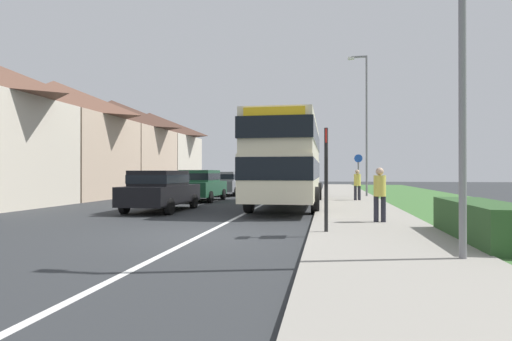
{
  "coord_description": "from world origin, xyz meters",
  "views": [
    {
      "loc": [
        3.02,
        -9.66,
        1.54
      ],
      "look_at": [
        0.54,
        4.73,
        1.6
      ],
      "focal_mm": 28.93,
      "sensor_mm": 36.0,
      "label": 1
    }
  ],
  "objects_px": {
    "double_decker_bus": "(289,159)",
    "street_lamp_mid": "(365,117)",
    "parked_car_black": "(161,189)",
    "bus_stop_sign": "(326,172)",
    "pedestrian_at_stop": "(380,192)",
    "street_lamp_near": "(455,20)",
    "parked_car_dark_green": "(201,184)",
    "cycle_route_sign": "(358,174)",
    "parked_car_grey": "(226,182)",
    "pedestrian_walking_away": "(357,183)"
  },
  "relations": [
    {
      "from": "double_decker_bus",
      "to": "street_lamp_mid",
      "type": "height_order",
      "value": "street_lamp_mid"
    },
    {
      "from": "parked_car_black",
      "to": "bus_stop_sign",
      "type": "relative_size",
      "value": 1.7
    },
    {
      "from": "pedestrian_at_stop",
      "to": "street_lamp_near",
      "type": "relative_size",
      "value": 0.24
    },
    {
      "from": "parked_car_dark_green",
      "to": "pedestrian_at_stop",
      "type": "distance_m",
      "value": 12.07
    },
    {
      "from": "bus_stop_sign",
      "to": "street_lamp_mid",
      "type": "height_order",
      "value": "street_lamp_mid"
    },
    {
      "from": "cycle_route_sign",
      "to": "pedestrian_at_stop",
      "type": "bearing_deg",
      "value": -91.08
    },
    {
      "from": "bus_stop_sign",
      "to": "street_lamp_mid",
      "type": "relative_size",
      "value": 0.31
    },
    {
      "from": "parked_car_grey",
      "to": "bus_stop_sign",
      "type": "bearing_deg",
      "value": -68.39
    },
    {
      "from": "double_decker_bus",
      "to": "street_lamp_near",
      "type": "relative_size",
      "value": 1.48
    },
    {
      "from": "double_decker_bus",
      "to": "street_lamp_mid",
      "type": "xyz_separation_m",
      "value": [
        3.91,
        6.98,
        2.66
      ]
    },
    {
      "from": "street_lamp_mid",
      "to": "parked_car_grey",
      "type": "bearing_deg",
      "value": 171.45
    },
    {
      "from": "street_lamp_near",
      "to": "street_lamp_mid",
      "type": "bearing_deg",
      "value": 89.57
    },
    {
      "from": "parked_car_black",
      "to": "street_lamp_near",
      "type": "height_order",
      "value": "street_lamp_near"
    },
    {
      "from": "street_lamp_near",
      "to": "street_lamp_mid",
      "type": "distance_m",
      "value": 18.0
    },
    {
      "from": "bus_stop_sign",
      "to": "street_lamp_near",
      "type": "distance_m",
      "value": 4.27
    },
    {
      "from": "bus_stop_sign",
      "to": "double_decker_bus",
      "type": "bearing_deg",
      "value": 101.36
    },
    {
      "from": "double_decker_bus",
      "to": "parked_car_black",
      "type": "distance_m",
      "value": 5.73
    },
    {
      "from": "pedestrian_at_stop",
      "to": "street_lamp_mid",
      "type": "distance_m",
      "value": 13.64
    },
    {
      "from": "parked_car_black",
      "to": "parked_car_dark_green",
      "type": "bearing_deg",
      "value": 91.52
    },
    {
      "from": "double_decker_bus",
      "to": "street_lamp_mid",
      "type": "distance_m",
      "value": 8.44
    },
    {
      "from": "parked_car_dark_green",
      "to": "bus_stop_sign",
      "type": "distance_m",
      "value": 12.96
    },
    {
      "from": "parked_car_black",
      "to": "parked_car_grey",
      "type": "bearing_deg",
      "value": 90.58
    },
    {
      "from": "parked_car_black",
      "to": "street_lamp_mid",
      "type": "distance_m",
      "value": 13.72
    },
    {
      "from": "parked_car_black",
      "to": "pedestrian_walking_away",
      "type": "height_order",
      "value": "pedestrian_walking_away"
    },
    {
      "from": "parked_car_black",
      "to": "street_lamp_near",
      "type": "distance_m",
      "value": 12.24
    },
    {
      "from": "bus_stop_sign",
      "to": "parked_car_black",
      "type": "bearing_deg",
      "value": 140.05
    },
    {
      "from": "double_decker_bus",
      "to": "street_lamp_mid",
      "type": "relative_size",
      "value": 1.23
    },
    {
      "from": "pedestrian_at_stop",
      "to": "pedestrian_walking_away",
      "type": "relative_size",
      "value": 1.0
    },
    {
      "from": "parked_car_dark_green",
      "to": "street_lamp_near",
      "type": "height_order",
      "value": "street_lamp_near"
    },
    {
      "from": "street_lamp_mid",
      "to": "double_decker_bus",
      "type": "bearing_deg",
      "value": -119.26
    },
    {
      "from": "cycle_route_sign",
      "to": "parked_car_grey",
      "type": "bearing_deg",
      "value": 157.69
    },
    {
      "from": "parked_car_black",
      "to": "street_lamp_mid",
      "type": "xyz_separation_m",
      "value": [
        8.71,
        9.85,
        3.92
      ]
    },
    {
      "from": "parked_car_grey",
      "to": "street_lamp_mid",
      "type": "xyz_separation_m",
      "value": [
        8.82,
        -1.33,
        3.93
      ]
    },
    {
      "from": "double_decker_bus",
      "to": "parked_car_dark_green",
      "type": "distance_m",
      "value": 5.84
    },
    {
      "from": "parked_car_black",
      "to": "parked_car_grey",
      "type": "xyz_separation_m",
      "value": [
        -0.11,
        11.18,
        -0.02
      ]
    },
    {
      "from": "parked_car_black",
      "to": "bus_stop_sign",
      "type": "bearing_deg",
      "value": -39.95
    },
    {
      "from": "double_decker_bus",
      "to": "pedestrian_walking_away",
      "type": "bearing_deg",
      "value": 45.75
    },
    {
      "from": "bus_stop_sign",
      "to": "cycle_route_sign",
      "type": "bearing_deg",
      "value": 82.61
    },
    {
      "from": "pedestrian_at_stop",
      "to": "parked_car_black",
      "type": "bearing_deg",
      "value": 158.0
    },
    {
      "from": "street_lamp_mid",
      "to": "bus_stop_sign",
      "type": "bearing_deg",
      "value": -98.39
    },
    {
      "from": "double_decker_bus",
      "to": "bus_stop_sign",
      "type": "xyz_separation_m",
      "value": [
        1.66,
        -8.28,
        -0.6
      ]
    },
    {
      "from": "parked_car_black",
      "to": "pedestrian_walking_away",
      "type": "xyz_separation_m",
      "value": [
        8.0,
        6.16,
        0.09
      ]
    },
    {
      "from": "bus_stop_sign",
      "to": "cycle_route_sign",
      "type": "height_order",
      "value": "bus_stop_sign"
    },
    {
      "from": "parked_car_black",
      "to": "bus_stop_sign",
      "type": "xyz_separation_m",
      "value": [
        6.46,
        -5.41,
        0.65
      ]
    },
    {
      "from": "double_decker_bus",
      "to": "parked_car_grey",
      "type": "distance_m",
      "value": 9.73
    },
    {
      "from": "parked_car_grey",
      "to": "street_lamp_near",
      "type": "xyz_separation_m",
      "value": [
        8.68,
        -19.31,
        3.19
      ]
    },
    {
      "from": "parked_car_black",
      "to": "street_lamp_mid",
      "type": "relative_size",
      "value": 0.52
    },
    {
      "from": "pedestrian_at_stop",
      "to": "street_lamp_mid",
      "type": "xyz_separation_m",
      "value": [
        0.75,
        13.07,
        3.83
      ]
    },
    {
      "from": "parked_car_black",
      "to": "pedestrian_at_stop",
      "type": "bearing_deg",
      "value": -22.0
    },
    {
      "from": "parked_car_grey",
      "to": "street_lamp_mid",
      "type": "height_order",
      "value": "street_lamp_mid"
    }
  ]
}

